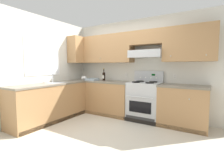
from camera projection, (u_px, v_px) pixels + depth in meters
name	position (u px, v px, depth m)	size (l,w,h in m)	color
ground_plane	(90.00, 131.00, 3.31)	(7.04, 7.04, 0.00)	beige
wall_back	(139.00, 60.00, 4.28)	(4.68, 0.57, 2.55)	silver
wall_left	(47.00, 65.00, 4.22)	(0.47, 4.00, 2.55)	silver
counter_back_run	(125.00, 100.00, 4.26)	(3.60, 0.65, 0.91)	#A87A4C
counter_left_run	(50.00, 102.00, 3.92)	(0.63, 1.91, 1.13)	#A87A4C
stove	(144.00, 101.00, 3.99)	(0.76, 0.62, 1.20)	#B7BABC
wine_bottle	(104.00, 76.00, 4.69)	(0.08, 0.08, 0.35)	black
bowl	(92.00, 80.00, 4.71)	(0.34, 0.25, 0.06)	#9EADB7
paper_towel_roll	(84.00, 78.00, 4.84)	(0.13, 0.11, 0.11)	white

